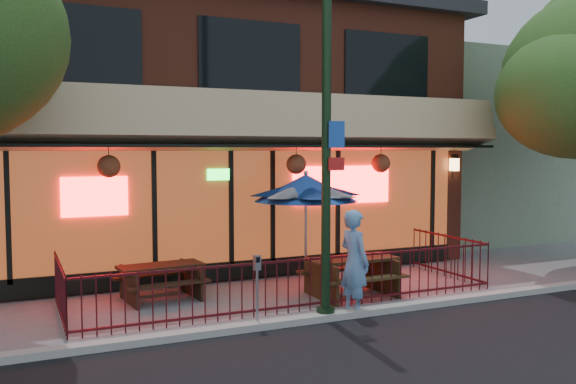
# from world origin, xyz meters

# --- Properties ---
(ground) EXTENTS (80.00, 80.00, 0.00)m
(ground) POSITION_xyz_m (0.00, 0.00, 0.00)
(ground) COLOR gray
(ground) RESTS_ON ground
(curb) EXTENTS (80.00, 0.25, 0.12)m
(curb) POSITION_xyz_m (0.00, -0.50, 0.06)
(curb) COLOR #999993
(curb) RESTS_ON ground
(restaurant_building) EXTENTS (12.96, 9.49, 8.05)m
(restaurant_building) POSITION_xyz_m (0.00, 7.11, 4.13)
(restaurant_building) COLOR brown
(restaurant_building) RESTS_ON ground
(neighbor_building) EXTENTS (6.00, 7.00, 6.00)m
(neighbor_building) POSITION_xyz_m (9.00, 7.70, 3.00)
(neighbor_building) COLOR gray
(neighbor_building) RESTS_ON ground
(patio_fence) EXTENTS (8.44, 2.62, 1.00)m
(patio_fence) POSITION_xyz_m (0.00, 0.50, 0.63)
(patio_fence) COLOR #3F0D13
(patio_fence) RESTS_ON ground
(street_light) EXTENTS (0.43, 0.32, 7.00)m
(street_light) POSITION_xyz_m (0.00, -0.40, 3.15)
(street_light) COLOR black
(street_light) RESTS_ON ground
(picnic_table_left) EXTENTS (1.74, 1.40, 0.70)m
(picnic_table_left) POSITION_xyz_m (-2.30, 2.14, 0.46)
(picnic_table_left) COLOR black
(picnic_table_left) RESTS_ON ground
(picnic_table_right) EXTENTS (1.85, 1.44, 0.78)m
(picnic_table_right) POSITION_xyz_m (1.26, 0.86, 0.51)
(picnic_table_right) COLOR #392814
(picnic_table_right) RESTS_ON ground
(patio_umbrella) EXTENTS (2.19, 2.19, 2.50)m
(patio_umbrella) POSITION_xyz_m (0.76, 1.94, 2.14)
(patio_umbrella) COLOR gray
(patio_umbrella) RESTS_ON ground
(pedestrian) EXTENTS (0.54, 0.74, 1.88)m
(pedestrian) POSITION_xyz_m (0.60, -0.35, 0.94)
(pedestrian) COLOR #6291C5
(pedestrian) RESTS_ON ground
(parking_meter_near) EXTENTS (0.12, 0.11, 1.21)m
(parking_meter_near) POSITION_xyz_m (-1.28, -0.40, 0.82)
(parking_meter_near) COLOR gray
(parking_meter_near) RESTS_ON ground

